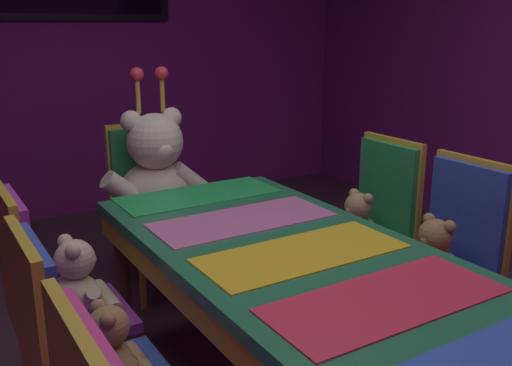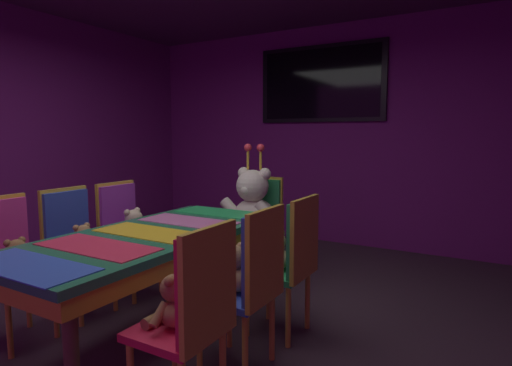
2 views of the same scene
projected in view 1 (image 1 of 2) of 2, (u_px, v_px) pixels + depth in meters
wall_back at (65, 42)px, 4.50m from camera, size 5.20×0.12×2.80m
banquet_table at (302, 276)px, 2.08m from camera, size 0.90×2.02×0.75m
chair_left_1 at (64, 355)px, 1.68m from camera, size 0.42×0.41×0.98m
teddy_left_1 at (112, 349)px, 1.76m from camera, size 0.21×0.28×0.26m
chair_left_2 at (38, 289)px, 2.10m from camera, size 0.42×0.41×0.98m
teddy_left_2 at (78, 281)px, 2.18m from camera, size 0.25×0.33×0.31m
chair_right_1 at (456, 246)px, 2.51m from camera, size 0.42×0.41×0.98m
teddy_right_1 at (433, 255)px, 2.44m from camera, size 0.24×0.31×0.30m
chair_right_2 at (378, 214)px, 2.94m from camera, size 0.42×0.41×0.98m
teddy_right_2 at (357, 222)px, 2.87m from camera, size 0.23×0.29×0.28m
throne_chair at (147, 190)px, 3.36m from camera, size 0.41×0.42×0.98m
king_teddy_bear at (157, 174)px, 3.19m from camera, size 0.67×0.52×0.86m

